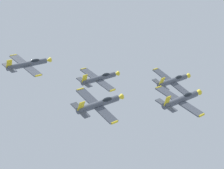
{
  "coord_description": "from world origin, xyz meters",
  "views": [
    {
      "loc": [
        47.29,
        -47.09,
        92.14
      ],
      "look_at": [
        0.0,
        0.0,
        71.61
      ],
      "focal_mm": 59.43,
      "sensor_mm": 36.0,
      "label": 1
    }
  ],
  "objects_px": {
    "airplane_left_inner": "(100,78)",
    "airplane_right_inner": "(181,99)",
    "airplane_right_outer": "(28,64)",
    "airplane_left_outer": "(99,104)",
    "airplane_lead": "(173,81)"
  },
  "relations": [
    {
      "from": "airplane_left_inner",
      "to": "airplane_right_inner",
      "type": "bearing_deg",
      "value": -1.42
    },
    {
      "from": "airplane_left_inner",
      "to": "airplane_right_inner",
      "type": "height_order",
      "value": "airplane_right_inner"
    },
    {
      "from": "airplane_right_inner",
      "to": "airplane_right_outer",
      "type": "bearing_deg",
      "value": -161.15
    },
    {
      "from": "airplane_left_outer",
      "to": "airplane_right_outer",
      "type": "xyz_separation_m",
      "value": [
        -20.44,
        -0.61,
        3.41
      ]
    },
    {
      "from": "airplane_left_inner",
      "to": "airplane_left_outer",
      "type": "distance_m",
      "value": 14.92
    },
    {
      "from": "airplane_lead",
      "to": "airplane_right_outer",
      "type": "distance_m",
      "value": 29.73
    },
    {
      "from": "airplane_left_outer",
      "to": "airplane_right_outer",
      "type": "bearing_deg",
      "value": -178.3
    },
    {
      "from": "airplane_left_inner",
      "to": "airplane_right_inner",
      "type": "xyz_separation_m",
      "value": [
        20.63,
        -0.51,
        0.64
      ]
    },
    {
      "from": "airplane_lead",
      "to": "airplane_right_inner",
      "type": "relative_size",
      "value": 1.0
    },
    {
      "from": "airplane_lead",
      "to": "airplane_right_inner",
      "type": "height_order",
      "value": "airplane_right_inner"
    },
    {
      "from": "airplane_lead",
      "to": "airplane_right_inner",
      "type": "bearing_deg",
      "value": -48.61
    },
    {
      "from": "airplane_left_inner",
      "to": "airplane_lead",
      "type": "bearing_deg",
      "value": 41.75
    },
    {
      "from": "airplane_left_inner",
      "to": "airplane_right_outer",
      "type": "bearing_deg",
      "value": -131.46
    },
    {
      "from": "airplane_right_outer",
      "to": "airplane_right_inner",
      "type": "bearing_deg",
      "value": 18.85
    },
    {
      "from": "airplane_right_inner",
      "to": "airplane_left_outer",
      "type": "distance_m",
      "value": 13.78
    }
  ]
}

